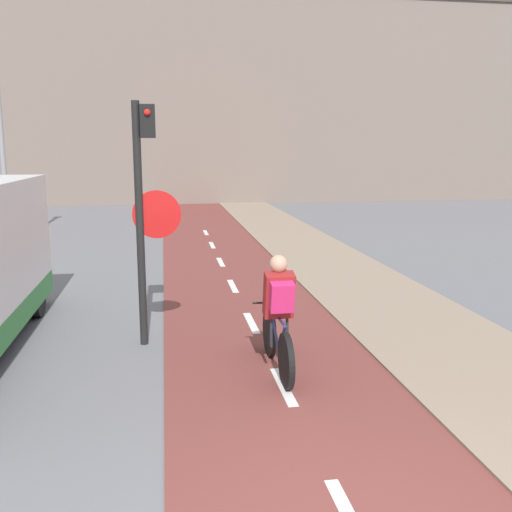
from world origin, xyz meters
TOP-DOWN VIEW (x-y plane):
  - building_row_background at (0.00, 27.95)m, footprint 60.00×5.20m
  - traffic_light_pole at (-1.58, 4.82)m, footprint 0.67×0.25m
  - cyclist_near at (0.03, 3.47)m, footprint 0.46×1.74m

SIDE VIEW (x-z plane):
  - cyclist_near at x=0.03m, z-range -0.04..1.47m
  - traffic_light_pole at x=-1.58m, z-range 0.39..3.79m
  - building_row_background at x=0.00m, z-range 0.01..10.61m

